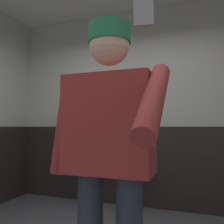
{
  "coord_description": "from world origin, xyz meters",
  "views": [
    {
      "loc": [
        0.83,
        -1.62,
        1.13
      ],
      "look_at": [
        0.2,
        0.17,
        1.25
      ],
      "focal_mm": 37.46,
      "sensor_mm": 36.0,
      "label": 1
    }
  ],
  "objects": [
    {
      "name": "person",
      "position": [
        0.39,
        -0.43,
        1.01
      ],
      "size": [
        0.69,
        0.6,
        1.69
      ],
      "color": "#2D3342",
      "rests_on": "ground_plane"
    },
    {
      "name": "urinal_left",
      "position": [
        -0.73,
        1.56,
        0.78
      ],
      "size": [
        0.4,
        0.34,
        1.24
      ],
      "color": "white",
      "rests_on": "ground_plane"
    },
    {
      "name": "privacy_divider_panel",
      "position": [
        -0.35,
        1.49,
        0.95
      ],
      "size": [
        0.04,
        0.4,
        0.9
      ],
      "primitive_type": "cube",
      "color": "#4C4C51"
    },
    {
      "name": "soap_dispenser",
      "position": [
        -1.2,
        1.68,
        1.31
      ],
      "size": [
        0.1,
        0.07,
        0.18
      ],
      "primitive_type": "cube",
      "color": "silver"
    },
    {
      "name": "wall_back",
      "position": [
        0.0,
        1.78,
        1.45
      ],
      "size": [
        4.41,
        0.12,
        2.89
      ],
      "primitive_type": "cube",
      "color": "#B2B2AD",
      "rests_on": "ground_plane"
    },
    {
      "name": "cell_phone",
      "position": [
        0.69,
        -0.94,
        1.49
      ],
      "size": [
        0.06,
        0.04,
        0.11
      ],
      "primitive_type": "cube",
      "rotation": [
        0.09,
        0.0,
        0.16
      ],
      "color": "#A5A8B2"
    },
    {
      "name": "urinal_middle",
      "position": [
        0.02,
        1.56,
        0.78
      ],
      "size": [
        0.4,
        0.34,
        1.24
      ],
      "color": "white",
      "rests_on": "ground_plane"
    },
    {
      "name": "wainscot_band_back",
      "position": [
        0.0,
        1.71,
        0.57
      ],
      "size": [
        3.81,
        0.03,
        1.13
      ],
      "primitive_type": "cube",
      "color": "black",
      "rests_on": "ground_plane"
    }
  ]
}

